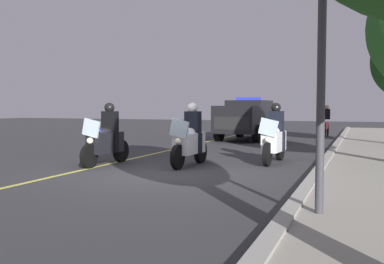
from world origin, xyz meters
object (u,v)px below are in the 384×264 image
police_motorcycle_lead_right (190,140)px  police_motorcycle_lead_left (106,140)px  cyclist_background (327,121)px  police_suv (248,118)px  police_motorcycle_trailing (274,139)px

police_motorcycle_lead_right → police_motorcycle_lead_left: bearing=-74.3°
cyclist_background → police_suv: bearing=-43.9°
police_suv → cyclist_background: size_ratio=2.84×
police_motorcycle_lead_left → police_motorcycle_trailing: same height
police_motorcycle_lead_right → police_motorcycle_trailing: bearing=125.3°
police_motorcycle_trailing → cyclist_background: bearing=177.4°
police_motorcycle_lead_left → police_motorcycle_lead_right: 2.32m
police_motorcycle_lead_right → police_motorcycle_trailing: 2.47m
police_suv → cyclist_background: police_suv is taller
police_motorcycle_lead_left → police_suv: 10.68m
police_motorcycle_lead_right → cyclist_background: police_motorcycle_lead_right is taller
police_motorcycle_trailing → police_motorcycle_lead_left: bearing=-64.2°
cyclist_background → police_motorcycle_lead_left: bearing=-18.8°
police_motorcycle_lead_left → cyclist_background: size_ratio=1.22×
police_motorcycle_lead_left → police_motorcycle_lead_right: (-0.63, 2.23, 0.00)m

